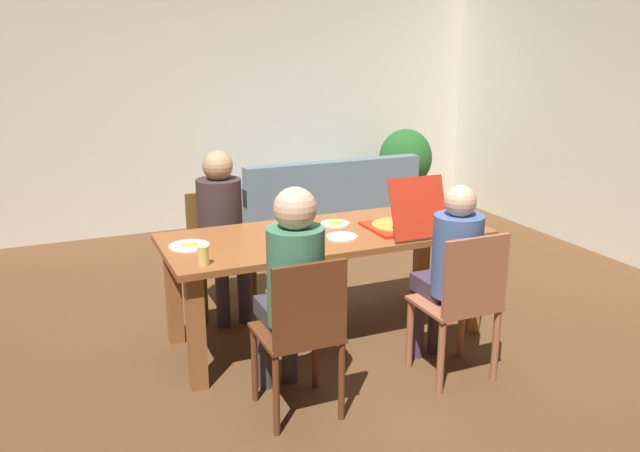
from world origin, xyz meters
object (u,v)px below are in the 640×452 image
at_px(pizza_box_0, 401,223).
at_px(couch, 322,205).
at_px(chair_0, 218,245).
at_px(chair_1, 463,301).
at_px(person_1, 450,264).
at_px(drinking_glass_1, 203,256).
at_px(drinking_glass_3, 442,209).
at_px(chair_2, 303,329).
at_px(plate_2, 335,223).
at_px(plate_1, 342,237).
at_px(potted_plant, 405,162).
at_px(person_0, 222,219).
at_px(drinking_glass_0, 295,218).
at_px(drinking_glass_2, 396,202).
at_px(plate_0, 189,245).
at_px(dining_table, 326,249).
at_px(person_2, 292,280).

bearing_deg(pizza_box_0, couch, 78.15).
distance_m(chair_0, chair_1, 2.02).
height_order(person_1, drinking_glass_1, person_1).
xyz_separation_m(chair_0, chair_1, (1.03, -1.74, 0.03)).
bearing_deg(person_1, drinking_glass_3, 59.80).
xyz_separation_m(chair_2, drinking_glass_3, (1.50, 0.96, 0.28)).
bearing_deg(chair_0, plate_2, -46.04).
bearing_deg(couch, drinking_glass_1, -125.46).
distance_m(plate_1, potted_plant, 3.46).
height_order(person_0, plate_2, person_0).
height_order(chair_0, drinking_glass_0, chair_0).
relative_size(chair_2, plate_1, 4.53).
distance_m(drinking_glass_2, drinking_glass_3, 0.36).
bearing_deg(pizza_box_0, plate_0, 171.25).
distance_m(person_0, potted_plant, 3.29).
bearing_deg(drinking_glass_1, chair_1, -21.82).
bearing_deg(person_1, drinking_glass_2, 78.01).
height_order(chair_1, couch, chair_1).
bearing_deg(drinking_glass_0, dining_table, -62.67).
height_order(person_1, person_2, person_2).
relative_size(drinking_glass_1, potted_plant, 0.11).
relative_size(plate_1, potted_plant, 0.20).
height_order(person_0, person_1, person_0).
bearing_deg(potted_plant, person_1, -116.51).
height_order(person_0, drinking_glass_2, person_0).
distance_m(person_2, potted_plant, 4.29).
height_order(drinking_glass_2, potted_plant, potted_plant).
distance_m(pizza_box_0, plate_1, 0.45).
distance_m(dining_table, person_2, 0.92).
xyz_separation_m(person_1, plate_1, (-0.45, 0.59, 0.06)).
bearing_deg(plate_2, person_2, -126.77).
relative_size(plate_0, potted_plant, 0.25).
bearing_deg(plate_1, drinking_glass_3, 12.91).
bearing_deg(plate_2, drinking_glass_3, -6.39).
relative_size(person_2, plate_2, 6.31).
height_order(plate_1, potted_plant, potted_plant).
bearing_deg(chair_2, drinking_glass_0, 70.45).
height_order(plate_2, potted_plant, potted_plant).
height_order(plate_0, drinking_glass_2, drinking_glass_2).
bearing_deg(drinking_glass_1, person_2, -47.88).
relative_size(plate_2, potted_plant, 0.20).
distance_m(plate_0, drinking_glass_1, 0.38).
bearing_deg(dining_table, potted_plant, 50.15).
height_order(person_2, drinking_glass_0, person_2).
xyz_separation_m(dining_table, chair_0, (-0.53, 0.85, -0.16)).
xyz_separation_m(chair_0, plate_1, (0.58, -1.00, 0.28)).
xyz_separation_m(person_0, drinking_glass_0, (0.41, -0.47, 0.08)).
bearing_deg(drinking_glass_2, drinking_glass_0, -174.43).
xyz_separation_m(chair_1, drinking_glass_2, (0.23, 1.22, 0.31)).
xyz_separation_m(plate_2, drinking_glass_3, (0.83, -0.09, 0.04)).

